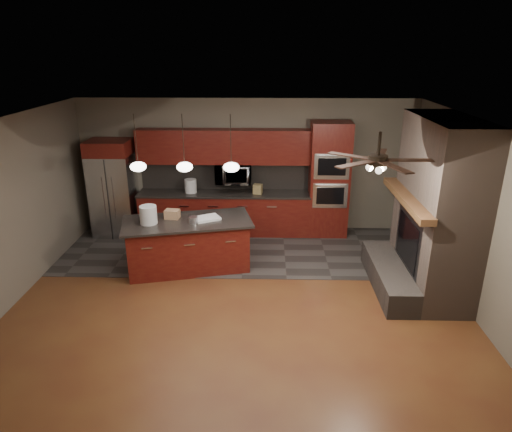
{
  "coord_description": "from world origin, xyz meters",
  "views": [
    {
      "loc": [
        0.42,
        -6.39,
        3.78
      ],
      "look_at": [
        0.25,
        0.6,
        1.17
      ],
      "focal_mm": 32.0,
      "sensor_mm": 36.0,
      "label": 1
    }
  ],
  "objects_px": {
    "counter_box": "(258,189)",
    "kitchen_island": "(188,244)",
    "cardboard_box": "(172,214)",
    "paint_tray": "(207,218)",
    "counter_bucket": "(191,186)",
    "paint_can": "(193,220)",
    "white_bucket": "(148,215)",
    "microwave": "(233,174)",
    "refrigerator": "(113,188)",
    "oven_tower": "(329,180)"
  },
  "relations": [
    {
      "from": "counter_box",
      "to": "kitchen_island",
      "type": "bearing_deg",
      "value": -114.32
    },
    {
      "from": "cardboard_box",
      "to": "counter_box",
      "type": "relative_size",
      "value": 1.24
    },
    {
      "from": "paint_tray",
      "to": "cardboard_box",
      "type": "bearing_deg",
      "value": 148.1
    },
    {
      "from": "kitchen_island",
      "to": "counter_bucket",
      "type": "xyz_separation_m",
      "value": [
        -0.2,
        1.7,
        0.58
      ]
    },
    {
      "from": "paint_can",
      "to": "counter_box",
      "type": "height_order",
      "value": "counter_box"
    },
    {
      "from": "paint_can",
      "to": "counter_bucket",
      "type": "height_order",
      "value": "counter_bucket"
    },
    {
      "from": "kitchen_island",
      "to": "paint_tray",
      "type": "distance_m",
      "value": 0.59
    },
    {
      "from": "white_bucket",
      "to": "counter_bucket",
      "type": "distance_m",
      "value": 1.9
    },
    {
      "from": "microwave",
      "to": "kitchen_island",
      "type": "height_order",
      "value": "microwave"
    },
    {
      "from": "refrigerator",
      "to": "kitchen_island",
      "type": "distance_m",
      "value": 2.48
    },
    {
      "from": "oven_tower",
      "to": "kitchen_island",
      "type": "bearing_deg",
      "value": -147.66
    },
    {
      "from": "paint_can",
      "to": "kitchen_island",
      "type": "bearing_deg",
      "value": 143.49
    },
    {
      "from": "kitchen_island",
      "to": "white_bucket",
      "type": "height_order",
      "value": "white_bucket"
    },
    {
      "from": "kitchen_island",
      "to": "counter_bucket",
      "type": "distance_m",
      "value": 1.8
    },
    {
      "from": "paint_tray",
      "to": "counter_box",
      "type": "distance_m",
      "value": 1.8
    },
    {
      "from": "oven_tower",
      "to": "counter_bucket",
      "type": "height_order",
      "value": "oven_tower"
    },
    {
      "from": "microwave",
      "to": "cardboard_box",
      "type": "xyz_separation_m",
      "value": [
        -0.97,
        -1.64,
        -0.3
      ]
    },
    {
      "from": "oven_tower",
      "to": "counter_box",
      "type": "xyz_separation_m",
      "value": [
        -1.47,
        -0.04,
        -0.19
      ]
    },
    {
      "from": "white_bucket",
      "to": "counter_bucket",
      "type": "relative_size",
      "value": 1.12
    },
    {
      "from": "cardboard_box",
      "to": "kitchen_island",
      "type": "bearing_deg",
      "value": -13.47
    },
    {
      "from": "kitchen_island",
      "to": "counter_box",
      "type": "height_order",
      "value": "counter_box"
    },
    {
      "from": "oven_tower",
      "to": "cardboard_box",
      "type": "bearing_deg",
      "value": -151.77
    },
    {
      "from": "microwave",
      "to": "cardboard_box",
      "type": "distance_m",
      "value": 1.93
    },
    {
      "from": "counter_box",
      "to": "microwave",
      "type": "bearing_deg",
      "value": -179.28
    },
    {
      "from": "refrigerator",
      "to": "paint_tray",
      "type": "bearing_deg",
      "value": -35.75
    },
    {
      "from": "cardboard_box",
      "to": "refrigerator",
      "type": "bearing_deg",
      "value": 143.18
    },
    {
      "from": "paint_can",
      "to": "oven_tower",
      "type": "bearing_deg",
      "value": 35.12
    },
    {
      "from": "counter_bucket",
      "to": "counter_box",
      "type": "height_order",
      "value": "counter_bucket"
    },
    {
      "from": "paint_can",
      "to": "paint_tray",
      "type": "height_order",
      "value": "paint_can"
    },
    {
      "from": "paint_can",
      "to": "cardboard_box",
      "type": "relative_size",
      "value": 0.64
    },
    {
      "from": "oven_tower",
      "to": "paint_tray",
      "type": "relative_size",
      "value": 5.55
    },
    {
      "from": "white_bucket",
      "to": "paint_tray",
      "type": "relative_size",
      "value": 0.73
    },
    {
      "from": "refrigerator",
      "to": "paint_tray",
      "type": "distance_m",
      "value": 2.65
    },
    {
      "from": "refrigerator",
      "to": "counter_bucket",
      "type": "bearing_deg",
      "value": 2.9
    },
    {
      "from": "oven_tower",
      "to": "microwave",
      "type": "relative_size",
      "value": 3.25
    },
    {
      "from": "refrigerator",
      "to": "cardboard_box",
      "type": "bearing_deg",
      "value": -44.58
    },
    {
      "from": "oven_tower",
      "to": "counter_bucket",
      "type": "bearing_deg",
      "value": 179.85
    },
    {
      "from": "paint_can",
      "to": "counter_bucket",
      "type": "xyz_separation_m",
      "value": [
        -0.33,
        1.79,
        0.07
      ]
    },
    {
      "from": "microwave",
      "to": "counter_bucket",
      "type": "bearing_deg",
      "value": -176.8
    },
    {
      "from": "oven_tower",
      "to": "counter_bucket",
      "type": "xyz_separation_m",
      "value": [
        -2.87,
        0.01,
        -0.15
      ]
    },
    {
      "from": "paint_can",
      "to": "counter_bucket",
      "type": "relative_size",
      "value": 0.56
    },
    {
      "from": "oven_tower",
      "to": "counter_bucket",
      "type": "relative_size",
      "value": 8.46
    },
    {
      "from": "white_bucket",
      "to": "paint_tray",
      "type": "bearing_deg",
      "value": 12.67
    },
    {
      "from": "kitchen_island",
      "to": "oven_tower",
      "type": "bearing_deg",
      "value": 19.42
    },
    {
      "from": "microwave",
      "to": "counter_box",
      "type": "bearing_deg",
      "value": -11.1
    },
    {
      "from": "oven_tower",
      "to": "cardboard_box",
      "type": "distance_m",
      "value": 3.35
    },
    {
      "from": "counter_bucket",
      "to": "microwave",
      "type": "bearing_deg",
      "value": 3.2
    },
    {
      "from": "counter_box",
      "to": "white_bucket",
      "type": "bearing_deg",
      "value": -123.73
    },
    {
      "from": "oven_tower",
      "to": "refrigerator",
      "type": "xyz_separation_m",
      "value": [
        -4.47,
        -0.07,
        -0.19
      ]
    },
    {
      "from": "paint_tray",
      "to": "counter_bucket",
      "type": "distance_m",
      "value": 1.72
    }
  ]
}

